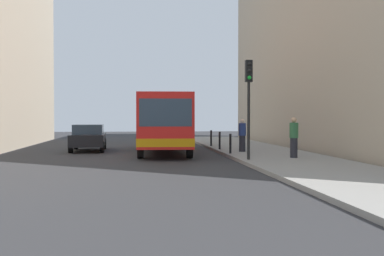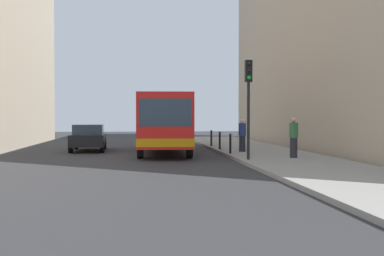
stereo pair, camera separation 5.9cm
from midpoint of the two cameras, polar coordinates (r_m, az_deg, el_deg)
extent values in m
plane|color=#2D2D30|center=(22.05, -3.96, -3.64)|extent=(80.00, 80.00, 0.00)
cube|color=gray|center=(22.95, 9.65, -3.28)|extent=(4.40, 40.00, 0.15)
cube|color=red|center=(25.99, -3.38, 0.98)|extent=(3.05, 11.11, 2.50)
cube|color=orange|center=(26.01, -3.38, -1.11)|extent=(3.07, 11.13, 0.36)
cube|color=#2D3D4C|center=(20.51, -3.25, 1.86)|extent=(2.26, 0.17, 1.20)
cube|color=#2D3D4C|center=(26.49, -3.39, 1.74)|extent=(2.99, 9.51, 1.00)
cylinder|color=black|center=(22.17, -0.37, -2.32)|extent=(0.33, 1.01, 1.00)
cylinder|color=black|center=(22.15, -6.22, -2.33)|extent=(0.33, 1.01, 1.00)
cylinder|color=black|center=(29.95, -1.28, -1.36)|extent=(0.33, 1.01, 1.00)
cylinder|color=black|center=(29.93, -5.61, -1.37)|extent=(0.33, 1.01, 1.00)
cube|color=black|center=(27.46, -12.29, -1.35)|extent=(1.93, 4.45, 0.64)
cube|color=#2D3D4C|center=(27.59, -12.28, -0.13)|extent=(1.67, 2.51, 0.52)
cylinder|color=black|center=(25.94, -10.70, -2.20)|extent=(0.24, 0.65, 0.64)
cylinder|color=black|center=(26.06, -14.31, -2.21)|extent=(0.24, 0.65, 0.64)
cylinder|color=black|center=(28.93, -10.47, -1.84)|extent=(0.24, 0.65, 0.64)
cylinder|color=black|center=(29.04, -13.70, -1.84)|extent=(0.24, 0.65, 0.64)
cylinder|color=black|center=(19.89, 6.67, 0.85)|extent=(0.12, 0.12, 3.20)
cube|color=black|center=(19.97, 6.68, 6.75)|extent=(0.28, 0.24, 0.90)
sphere|color=black|center=(19.88, 6.77, 7.58)|extent=(0.16, 0.16, 0.16)
sphere|color=black|center=(19.85, 6.77, 6.78)|extent=(0.16, 0.16, 0.16)
sphere|color=green|center=(19.82, 6.77, 5.97)|extent=(0.16, 0.16, 0.16)
cylinder|color=black|center=(23.14, 4.52, -1.86)|extent=(0.11, 0.11, 0.95)
cylinder|color=black|center=(26.04, 3.25, -1.50)|extent=(0.11, 0.11, 0.95)
cylinder|color=black|center=(28.96, 2.23, -1.21)|extent=(0.11, 0.11, 0.95)
cylinder|color=#26262D|center=(21.13, 11.94, -2.32)|extent=(0.32, 0.32, 0.85)
cylinder|color=#336B3F|center=(21.10, 11.95, -0.27)|extent=(0.38, 0.38, 0.66)
sphere|color=tan|center=(21.09, 11.96, 0.94)|extent=(0.23, 0.23, 0.23)
cylinder|color=#26262D|center=(24.37, 5.93, -1.86)|extent=(0.32, 0.32, 0.81)
cylinder|color=navy|center=(24.34, 5.94, -0.17)|extent=(0.38, 0.38, 0.63)
sphere|color=beige|center=(24.34, 5.94, 0.83)|extent=(0.22, 0.22, 0.22)
camera|label=1|loc=(0.03, -90.07, 0.00)|focal=44.80mm
camera|label=2|loc=(0.03, 89.93, 0.00)|focal=44.80mm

